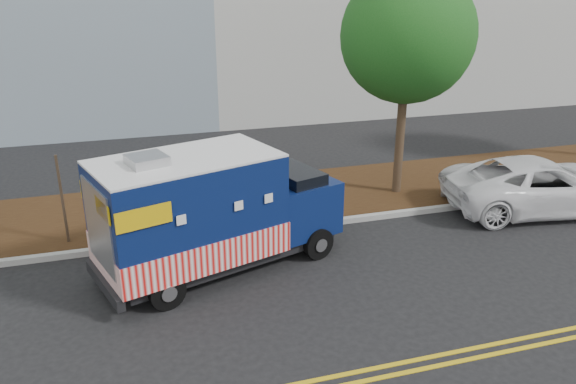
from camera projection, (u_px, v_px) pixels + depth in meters
name	position (u px, v px, depth m)	size (l,w,h in m)	color
ground	(225.00, 264.00, 13.16)	(120.00, 120.00, 0.00)	black
curb	(215.00, 236.00, 14.39)	(120.00, 0.18, 0.15)	#9E9E99
mulch_strip	(203.00, 206.00, 16.27)	(120.00, 4.00, 0.15)	black
tree_c	(408.00, 36.00, 15.59)	(3.78, 3.78, 6.66)	#38281C
sign_post	(63.00, 202.00, 13.58)	(0.06, 0.06, 2.40)	#473828
food_truck	(210.00, 215.00, 12.47)	(5.98, 3.67, 2.97)	black
white_car	(541.00, 185.00, 15.97)	(2.51, 5.44, 1.51)	white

